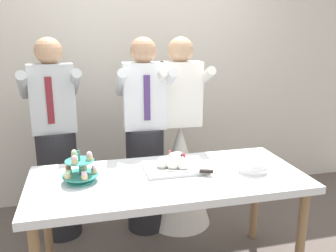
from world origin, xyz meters
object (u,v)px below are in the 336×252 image
plate_stack (253,164)px  person_groom (145,147)px  person_bride (180,162)px  main_cake_tray (175,164)px  cupcake_stand (80,170)px  person_guest (57,152)px  dessert_table (168,186)px

plate_stack → person_groom: 0.98m
person_bride → main_cake_tray: bearing=-109.0°
cupcake_stand → person_groom: bearing=51.3°
person_bride → person_groom: bearing=-175.4°
person_bride → person_guest: 1.05m
plate_stack → cupcake_stand: bearing=175.2°
dessert_table → person_bride: person_bride is taller
main_cake_tray → dessert_table: bearing=-124.2°
cupcake_stand → plate_stack: 1.15m
person_bride → plate_stack: bearing=-69.8°
dessert_table → cupcake_stand: cupcake_stand is taller
cupcake_stand → plate_stack: (1.14, -0.10, -0.03)m
plate_stack → person_bride: (-0.29, 0.79, -0.24)m
main_cake_tray → person_bride: bearing=71.0°
dessert_table → person_guest: person_guest is taller
plate_stack → person_guest: 1.57m
main_cake_tray → person_guest: bearing=140.5°
dessert_table → person_guest: size_ratio=1.08×
dessert_table → person_guest: (-0.75, 0.78, 0.05)m
dessert_table → person_bride: bearing=68.6°
cupcake_stand → person_guest: person_guest is taller
dessert_table → person_guest: 1.08m
plate_stack → person_bride: bearing=110.2°
plate_stack → person_groom: bearing=128.4°
person_groom → person_guest: 0.72m
main_cake_tray → person_bride: size_ratio=0.26×
cupcake_stand → person_bride: (0.85, 0.69, -0.27)m
cupcake_stand → dessert_table: bearing=-4.4°
main_cake_tray → person_groom: size_ratio=0.26×
person_groom → person_bride: same height
cupcake_stand → main_cake_tray: 0.64m
person_guest → person_bride: bearing=-2.3°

